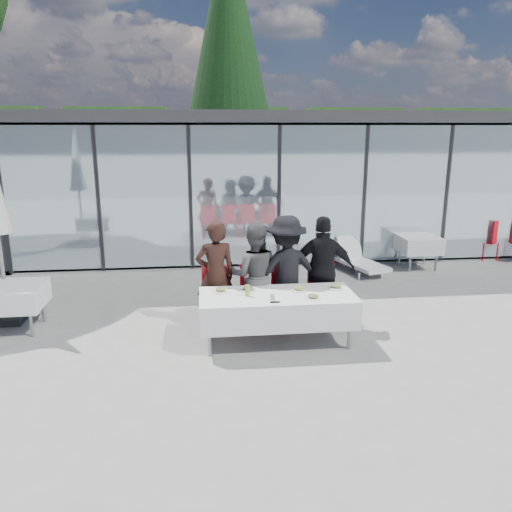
{
  "coord_description": "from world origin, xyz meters",
  "views": [
    {
      "loc": [
        -0.7,
        -6.85,
        3.1
      ],
      "look_at": [
        0.2,
        1.2,
        1.01
      ],
      "focal_mm": 35.0,
      "sensor_mm": 36.0,
      "label": 1
    }
  ],
  "objects_px": {
    "diner_d": "(323,270)",
    "plate_a": "(221,290)",
    "diner_c": "(286,271)",
    "diner_a": "(216,275)",
    "plate_d": "(336,287)",
    "conifer_tree": "(229,47)",
    "dining_table": "(277,308)",
    "diner_chair_c": "(285,291)",
    "spare_table_right": "(418,244)",
    "plate_c": "(299,289)",
    "plate_extra": "(313,297)",
    "diner_chair_d": "(322,290)",
    "diner_chair_b": "(254,292)",
    "lounger": "(358,259)",
    "spare_table_left": "(15,297)",
    "diner_b": "(255,275)",
    "folded_eyeglasses": "(275,302)",
    "juice_bottle": "(248,291)",
    "spare_chair_b": "(491,238)",
    "plate_b": "(248,289)",
    "diner_chair_a": "(216,294)"
  },
  "relations": [
    {
      "from": "diner_c",
      "to": "spare_table_right",
      "type": "distance_m",
      "value": 4.6
    },
    {
      "from": "plate_a",
      "to": "plate_extra",
      "type": "xyz_separation_m",
      "value": [
        1.29,
        -0.45,
        0.0
      ]
    },
    {
      "from": "diner_c",
      "to": "diner_a",
      "type": "bearing_deg",
      "value": -11.09
    },
    {
      "from": "diner_d",
      "to": "diner_chair_d",
      "type": "bearing_deg",
      "value": -77.67
    },
    {
      "from": "diner_chair_a",
      "to": "diner_c",
      "type": "bearing_deg",
      "value": -1.59
    },
    {
      "from": "diner_chair_d",
      "to": "juice_bottle",
      "type": "relative_size",
      "value": 5.88
    },
    {
      "from": "diner_chair_c",
      "to": "diner_d",
      "type": "relative_size",
      "value": 0.55
    },
    {
      "from": "plate_d",
      "to": "spare_chair_b",
      "type": "distance_m",
      "value": 6.33
    },
    {
      "from": "diner_chair_b",
      "to": "lounger",
      "type": "xyz_separation_m",
      "value": [
        2.64,
        2.86,
        -0.28
      ]
    },
    {
      "from": "plate_d",
      "to": "conifer_tree",
      "type": "bearing_deg",
      "value": 93.54
    },
    {
      "from": "plate_d",
      "to": "spare_table_left",
      "type": "relative_size",
      "value": 0.28
    },
    {
      "from": "diner_d",
      "to": "plate_a",
      "type": "height_order",
      "value": "diner_d"
    },
    {
      "from": "dining_table",
      "to": "diner_chair_c",
      "type": "relative_size",
      "value": 2.32
    },
    {
      "from": "plate_b",
      "to": "diner_b",
      "type": "bearing_deg",
      "value": 73.59
    },
    {
      "from": "diner_d",
      "to": "plate_d",
      "type": "height_order",
      "value": "diner_d"
    },
    {
      "from": "dining_table",
      "to": "spare_table_left",
      "type": "xyz_separation_m",
      "value": [
        -3.98,
        0.91,
        0.02
      ]
    },
    {
      "from": "diner_c",
      "to": "lounger",
      "type": "xyz_separation_m",
      "value": [
        2.14,
        2.89,
        -0.63
      ]
    },
    {
      "from": "plate_c",
      "to": "lounger",
      "type": "bearing_deg",
      "value": 59.51
    },
    {
      "from": "juice_bottle",
      "to": "spare_chair_b",
      "type": "height_order",
      "value": "spare_chair_b"
    },
    {
      "from": "dining_table",
      "to": "spare_table_left",
      "type": "relative_size",
      "value": 2.63
    },
    {
      "from": "diner_b",
      "to": "diner_chair_d",
      "type": "distance_m",
      "value": 1.14
    },
    {
      "from": "diner_b",
      "to": "diner_chair_b",
      "type": "bearing_deg",
      "value": -78.89
    },
    {
      "from": "plate_extra",
      "to": "spare_chair_b",
      "type": "relative_size",
      "value": 0.25
    },
    {
      "from": "plate_extra",
      "to": "folded_eyeglasses",
      "type": "distance_m",
      "value": 0.57
    },
    {
      "from": "plate_a",
      "to": "plate_d",
      "type": "distance_m",
      "value": 1.74
    },
    {
      "from": "diner_chair_d",
      "to": "folded_eyeglasses",
      "type": "distance_m",
      "value": 1.46
    },
    {
      "from": "plate_extra",
      "to": "diner_chair_d",
      "type": "bearing_deg",
      "value": 69.25
    },
    {
      "from": "folded_eyeglasses",
      "to": "diner_chair_b",
      "type": "bearing_deg",
      "value": 98.72
    },
    {
      "from": "diner_a",
      "to": "plate_extra",
      "type": "relative_size",
      "value": 7.08
    },
    {
      "from": "plate_c",
      "to": "plate_d",
      "type": "relative_size",
      "value": 1.0
    },
    {
      "from": "diner_c",
      "to": "diner_chair_b",
      "type": "bearing_deg",
      "value": -14.63
    },
    {
      "from": "dining_table",
      "to": "spare_chair_b",
      "type": "xyz_separation_m",
      "value": [
        5.83,
        4.16,
        -0.0
      ]
    },
    {
      "from": "folded_eyeglasses",
      "to": "spare_table_left",
      "type": "distance_m",
      "value": 4.1
    },
    {
      "from": "plate_b",
      "to": "folded_eyeglasses",
      "type": "relative_size",
      "value": 1.74
    },
    {
      "from": "lounger",
      "to": "conifer_tree",
      "type": "relative_size",
      "value": 0.14
    },
    {
      "from": "spare_table_left",
      "to": "juice_bottle",
      "type": "bearing_deg",
      "value": -14.92
    },
    {
      "from": "diner_chair_b",
      "to": "spare_chair_b",
      "type": "distance_m",
      "value": 6.98
    },
    {
      "from": "diner_chair_c",
      "to": "spare_chair_b",
      "type": "height_order",
      "value": "same"
    },
    {
      "from": "lounger",
      "to": "plate_c",
      "type": "bearing_deg",
      "value": -120.49
    },
    {
      "from": "diner_chair_c",
      "to": "juice_bottle",
      "type": "distance_m",
      "value": 1.08
    },
    {
      "from": "dining_table",
      "to": "diner_chair_b",
      "type": "relative_size",
      "value": 2.32
    },
    {
      "from": "dining_table",
      "to": "plate_d",
      "type": "distance_m",
      "value": 0.97
    },
    {
      "from": "diner_a",
      "to": "spare_table_right",
      "type": "height_order",
      "value": "diner_a"
    },
    {
      "from": "plate_d",
      "to": "plate_extra",
      "type": "bearing_deg",
      "value": -137.32
    },
    {
      "from": "plate_b",
      "to": "plate_a",
      "type": "bearing_deg",
      "value": -179.9
    },
    {
      "from": "diner_a",
      "to": "spare_table_right",
      "type": "bearing_deg",
      "value": -155.57
    },
    {
      "from": "dining_table",
      "to": "spare_table_right",
      "type": "height_order",
      "value": "dining_table"
    },
    {
      "from": "plate_c",
      "to": "diner_d",
      "type": "bearing_deg",
      "value": 49.08
    },
    {
      "from": "juice_bottle",
      "to": "lounger",
      "type": "relative_size",
      "value": 0.11
    },
    {
      "from": "folded_eyeglasses",
      "to": "plate_a",
      "type": "bearing_deg",
      "value": 142.8
    }
  ]
}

